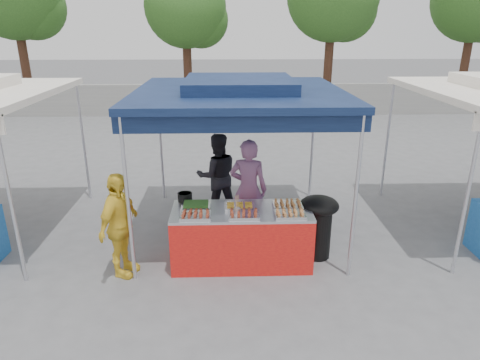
{
  "coord_description": "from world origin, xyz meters",
  "views": [
    {
      "loc": [
        -0.2,
        -5.69,
        3.33
      ],
      "look_at": [
        0.0,
        0.6,
        1.05
      ],
      "focal_mm": 32.0,
      "sensor_mm": 36.0,
      "label": 1
    }
  ],
  "objects_px": {
    "vendor_woman": "(248,189)",
    "helper_man": "(217,176)",
    "vendor_table": "(241,236)",
    "cooking_pot": "(185,197)",
    "wok_burner": "(318,221)",
    "customer_person": "(119,226)"
  },
  "relations": [
    {
      "from": "vendor_woman",
      "to": "helper_man",
      "type": "relative_size",
      "value": 1.07
    },
    {
      "from": "vendor_table",
      "to": "vendor_woman",
      "type": "height_order",
      "value": "vendor_woman"
    },
    {
      "from": "vendor_table",
      "to": "cooking_pot",
      "type": "height_order",
      "value": "cooking_pot"
    },
    {
      "from": "cooking_pot",
      "to": "wok_burner",
      "type": "relative_size",
      "value": 0.22
    },
    {
      "from": "vendor_table",
      "to": "customer_person",
      "type": "distance_m",
      "value": 1.73
    },
    {
      "from": "vendor_table",
      "to": "cooking_pot",
      "type": "relative_size",
      "value": 9.32
    },
    {
      "from": "cooking_pot",
      "to": "vendor_woman",
      "type": "bearing_deg",
      "value": 26.36
    },
    {
      "from": "helper_man",
      "to": "customer_person",
      "type": "xyz_separation_m",
      "value": [
        -1.3,
        -1.95,
        -0.03
      ]
    },
    {
      "from": "vendor_table",
      "to": "cooking_pot",
      "type": "distance_m",
      "value": 1.03
    },
    {
      "from": "cooking_pot",
      "to": "helper_man",
      "type": "bearing_deg",
      "value": 71.14
    },
    {
      "from": "vendor_woman",
      "to": "customer_person",
      "type": "relative_size",
      "value": 1.11
    },
    {
      "from": "vendor_table",
      "to": "customer_person",
      "type": "bearing_deg",
      "value": -171.26
    },
    {
      "from": "cooking_pot",
      "to": "wok_burner",
      "type": "bearing_deg",
      "value": -5.9
    },
    {
      "from": "cooking_pot",
      "to": "customer_person",
      "type": "distance_m",
      "value": 1.06
    },
    {
      "from": "cooking_pot",
      "to": "customer_person",
      "type": "relative_size",
      "value": 0.14
    },
    {
      "from": "vendor_woman",
      "to": "helper_man",
      "type": "distance_m",
      "value": 1.0
    },
    {
      "from": "cooking_pot",
      "to": "helper_man",
      "type": "relative_size",
      "value": 0.14
    },
    {
      "from": "cooking_pot",
      "to": "vendor_woman",
      "type": "xyz_separation_m",
      "value": [
        0.98,
        0.48,
        -0.08
      ]
    },
    {
      "from": "helper_man",
      "to": "customer_person",
      "type": "bearing_deg",
      "value": 45.64
    },
    {
      "from": "vendor_table",
      "to": "vendor_woman",
      "type": "bearing_deg",
      "value": 80.58
    },
    {
      "from": "cooking_pot",
      "to": "vendor_woman",
      "type": "distance_m",
      "value": 1.09
    },
    {
      "from": "cooking_pot",
      "to": "wok_burner",
      "type": "xyz_separation_m",
      "value": [
        1.99,
        -0.21,
        -0.34
      ]
    }
  ]
}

